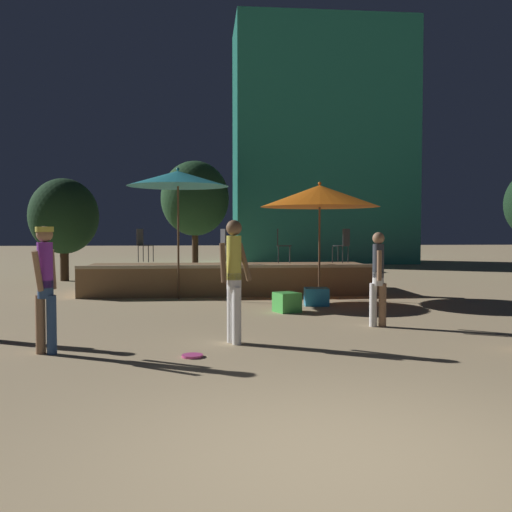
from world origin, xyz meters
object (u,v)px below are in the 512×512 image
object	(u,v)px
bistro_chair_2	(143,242)
cube_seat_2	(316,297)
person_1	(234,275)
bistro_chair_1	(281,242)
person_0	(45,282)
background_tree_2	(195,199)
cube_seat_1	(287,302)
person_2	(378,277)
patio_umbrella_1	(320,196)
background_tree_0	(64,216)
bistro_chair_3	(343,242)
frisbee_disc	(192,356)
bistro_chair_0	(226,242)
patio_umbrella_0	(178,179)

from	to	relation	value
bistro_chair_2	cube_seat_2	bearing A→B (deg)	-108.22
person_1	bistro_chair_1	xyz separation A→B (m)	(1.59, 6.61, 0.35)
person_0	background_tree_2	distance (m)	18.18
cube_seat_1	bistro_chair_1	distance (m)	3.67
person_1	person_2	bearing A→B (deg)	-88.10
patio_umbrella_1	person_0	size ratio (longest dim) A/B	1.68
bistro_chair_2	background_tree_0	size ratio (longest dim) A/B	0.27
bistro_chair_2	background_tree_2	distance (m)	10.31
cube_seat_1	bistro_chair_2	size ratio (longest dim) A/B	0.65
patio_umbrella_1	bistro_chair_3	distance (m)	1.79
bistro_chair_2	bistro_chair_1	bearing A→B (deg)	-82.28
frisbee_disc	person_1	bearing A→B (deg)	54.95
frisbee_disc	background_tree_0	world-z (taller)	background_tree_0
person_2	frisbee_disc	distance (m)	3.87
patio_umbrella_1	bistro_chair_3	bearing A→B (deg)	51.18
bistro_chair_1	frisbee_disc	world-z (taller)	bistro_chair_1
background_tree_2	bistro_chair_0	bearing A→B (deg)	-84.34
person_2	background_tree_0	world-z (taller)	background_tree_0
bistro_chair_0	bistro_chair_2	xyz separation A→B (m)	(-2.27, -0.15, 0.00)
cube_seat_1	background_tree_2	xyz separation A→B (m)	(-2.04, 14.36, 2.89)
bistro_chair_2	background_tree_0	xyz separation A→B (m)	(-2.91, 3.53, 0.77)
background_tree_0	cube_seat_1	bearing A→B (deg)	-51.36
background_tree_2	person_2	bearing A→B (deg)	-78.37
person_2	bistro_chair_2	world-z (taller)	bistro_chair_2
cube_seat_2	person_0	xyz separation A→B (m)	(-4.61, -4.61, 0.77)
person_0	person_2	xyz separation A→B (m)	(5.10, 1.72, -0.10)
bistro_chair_1	bistro_chair_0	bearing A→B (deg)	63.05
patio_umbrella_1	bistro_chair_1	xyz separation A→B (m)	(-0.78, 1.27, -1.14)
person_1	patio_umbrella_0	bearing A→B (deg)	-13.63
bistro_chair_0	background_tree_0	xyz separation A→B (m)	(-5.19, 3.38, 0.77)
person_2	frisbee_disc	size ratio (longest dim) A/B	5.84
patio_umbrella_0	person_0	xyz separation A→B (m)	(-1.51, -6.11, -1.94)
cube_seat_1	frisbee_disc	distance (m)	4.39
bistro_chair_0	background_tree_0	distance (m)	6.24
frisbee_disc	patio_umbrella_0	bearing A→B (deg)	93.98
cube_seat_1	person_0	xyz separation A→B (m)	(-3.80, -3.61, 0.77)
cube_seat_2	bistro_chair_3	world-z (taller)	bistro_chair_3
cube_seat_2	background_tree_2	xyz separation A→B (m)	(-2.86, 13.36, 2.90)
cube_seat_2	frisbee_disc	xyz separation A→B (m)	(-2.65, -4.98, -0.17)
person_2	bistro_chair_2	size ratio (longest dim) A/B	1.81
bistro_chair_2	bistro_chair_3	size ratio (longest dim) A/B	1.00
cube_seat_2	person_1	size ratio (longest dim) A/B	0.32
person_2	bistro_chair_0	bearing A→B (deg)	-58.90
patio_umbrella_0	bistro_chair_3	bearing A→B (deg)	10.35
patio_umbrella_1	frisbee_disc	distance (m)	7.29
bistro_chair_1	bistro_chair_3	size ratio (longest dim) A/B	1.00
patio_umbrella_0	background_tree_2	size ratio (longest dim) A/B	0.67
bistro_chair_1	bistro_chair_3	bearing A→B (deg)	-89.26
person_2	background_tree_2	bearing A→B (deg)	-67.74
person_1	frisbee_disc	size ratio (longest dim) A/B	6.48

